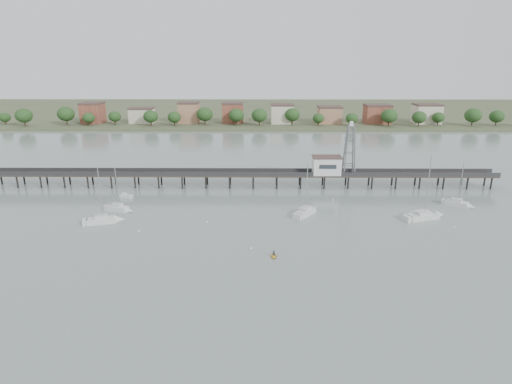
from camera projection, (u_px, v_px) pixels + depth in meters
ground_plane at (227, 291)px, 70.29m from camera, size 500.00×500.00×0.00m
pier at (242, 174)px, 126.40m from camera, size 150.00×5.00×5.50m
pier_building at (326, 165)px, 125.33m from camera, size 8.40×5.40×5.30m
lattice_tower at (350, 150)px, 123.94m from camera, size 3.20×3.20×15.50m
sailboat_a at (108, 220)px, 99.51m from camera, size 8.87×4.82×14.04m
sailboat_c at (308, 211)px, 105.42m from camera, size 7.11×8.45×14.21m
sailboat_d at (429, 216)px, 102.27m from camera, size 10.46×5.88×16.42m
sailboat_b at (121, 209)px, 106.73m from camera, size 7.44×4.10×11.91m
sailboat_e at (461, 204)px, 110.20m from camera, size 7.26×6.09×12.32m
white_tender at (126, 196)px, 117.56m from camera, size 3.80×2.42×1.37m
yellow_dinghy at (274, 257)px, 82.42m from camera, size 1.63×0.52×2.26m
dinghy_occupant at (274, 257)px, 82.42m from camera, size 0.68×1.29×0.29m
mooring_buoys at (279, 224)px, 98.55m from camera, size 71.41×31.59×0.39m
far_shore at (253, 112)px, 298.57m from camera, size 500.00×170.00×10.40m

